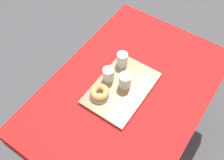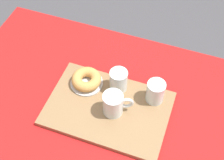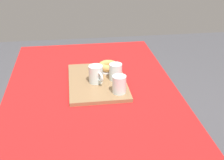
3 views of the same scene
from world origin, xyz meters
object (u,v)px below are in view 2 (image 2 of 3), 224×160
at_px(serving_tray, 108,109).
at_px(tea_mug_left, 113,104).
at_px(water_glass_far, 155,92).
at_px(water_glass_near, 118,81).
at_px(sugar_donut_left, 86,79).
at_px(donut_plate_left, 87,83).
at_px(dining_table, 111,131).

height_order(serving_tray, tea_mug_left, tea_mug_left).
distance_m(serving_tray, water_glass_far, 0.19).
height_order(water_glass_near, sugar_donut_left, water_glass_near).
bearing_deg(water_glass_near, donut_plate_left, -168.74).
bearing_deg(dining_table, water_glass_near, 96.90).
height_order(water_glass_far, donut_plate_left, water_glass_far).
bearing_deg(tea_mug_left, water_glass_far, 38.84).
xyz_separation_m(serving_tray, water_glass_far, (0.16, 0.10, 0.05)).
distance_m(dining_table, serving_tray, 0.11).
xyz_separation_m(dining_table, tea_mug_left, (0.00, 0.03, 0.16)).
height_order(water_glass_near, water_glass_far, same).
relative_size(serving_tray, water_glass_far, 5.02).
height_order(tea_mug_left, sugar_donut_left, tea_mug_left).
relative_size(dining_table, water_glass_near, 14.41).
bearing_deg(water_glass_far, donut_plate_left, -175.59).
bearing_deg(donut_plate_left, sugar_donut_left, 0.00).
bearing_deg(tea_mug_left, serving_tray, 162.09).
bearing_deg(tea_mug_left, dining_table, -91.99).
bearing_deg(sugar_donut_left, water_glass_near, 11.26).
xyz_separation_m(serving_tray, donut_plate_left, (-0.12, 0.08, 0.01)).
height_order(dining_table, water_glass_near, water_glass_near).
relative_size(water_glass_far, sugar_donut_left, 0.78).
xyz_separation_m(water_glass_near, donut_plate_left, (-0.13, -0.03, -0.04)).
distance_m(dining_table, tea_mug_left, 0.16).
relative_size(tea_mug_left, sugar_donut_left, 0.95).
xyz_separation_m(serving_tray, tea_mug_left, (0.02, -0.01, 0.06)).
bearing_deg(dining_table, donut_plate_left, 141.63).
bearing_deg(serving_tray, tea_mug_left, -17.91).
bearing_deg(water_glass_near, tea_mug_left, -80.85).
bearing_deg(serving_tray, water_glass_near, 86.43).
bearing_deg(water_glass_near, serving_tray, -93.57).
height_order(serving_tray, sugar_donut_left, sugar_donut_left).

